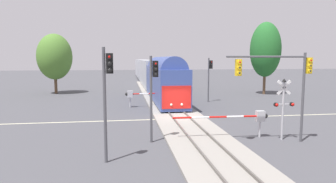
{
  "coord_description": "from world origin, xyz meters",
  "views": [
    {
      "loc": [
        -4.7,
        -24.84,
        5.29
      ],
      "look_at": [
        -0.49,
        3.76,
        2.0
      ],
      "focal_mm": 31.28,
      "sensor_mm": 36.0,
      "label": 1
    }
  ],
  "objects": [
    {
      "name": "ground_plane",
      "position": [
        0.0,
        0.0,
        0.0
      ],
      "size": [
        220.0,
        220.0,
        0.0
      ],
      "primitive_type": "plane",
      "color": "#47474C"
    },
    {
      "name": "road_centre_stripe",
      "position": [
        0.0,
        0.0,
        0.0
      ],
      "size": [
        44.0,
        0.2,
        0.01
      ],
      "color": "beige",
      "rests_on": "ground"
    },
    {
      "name": "railway_track",
      "position": [
        0.0,
        0.0,
        0.1
      ],
      "size": [
        4.4,
        80.0,
        0.32
      ],
      "color": "gray",
      "rests_on": "ground"
    },
    {
      "name": "commuter_train",
      "position": [
        0.0,
        31.98,
        2.73
      ],
      "size": [
        3.04,
        64.69,
        5.16
      ],
      "color": "#384C93",
      "rests_on": "railway_track"
    },
    {
      "name": "crossing_gate_near",
      "position": [
        3.41,
        -6.7,
        1.39
      ],
      "size": [
        6.49,
        0.4,
        1.8
      ],
      "color": "#B7B7BC",
      "rests_on": "ground"
    },
    {
      "name": "crossing_signal_mast",
      "position": [
        5.37,
        -7.51,
        2.45
      ],
      "size": [
        1.36,
        0.44,
        4.01
      ],
      "color": "#B2B2B7",
      "rests_on": "ground"
    },
    {
      "name": "crossing_gate_far",
      "position": [
        -3.61,
        6.7,
        1.39
      ],
      "size": [
        5.63,
        0.4,
        1.8
      ],
      "color": "#B7B7BC",
      "rests_on": "ground"
    },
    {
      "name": "traffic_signal_far_side",
      "position": [
        5.45,
        9.43,
        3.58
      ],
      "size": [
        0.53,
        0.38,
        5.33
      ],
      "color": "#4C4C51",
      "rests_on": "ground"
    },
    {
      "name": "traffic_signal_near_right",
      "position": [
        4.85,
        -8.1,
        4.28
      ],
      "size": [
        5.51,
        0.38,
        5.64
      ],
      "color": "#4C4C51",
      "rests_on": "ground"
    },
    {
      "name": "traffic_signal_median",
      "position": [
        -2.98,
        -6.85,
        3.65
      ],
      "size": [
        0.53,
        0.38,
        5.44
      ],
      "color": "#4C4C51",
      "rests_on": "ground"
    },
    {
      "name": "traffic_signal_near_left",
      "position": [
        -5.6,
        -10.11,
        3.9
      ],
      "size": [
        0.53,
        0.38,
        5.84
      ],
      "color": "#4C4C51",
      "rests_on": "ground"
    },
    {
      "name": "maple_right_background",
      "position": [
        15.61,
        15.61,
        6.53
      ],
      "size": [
        4.42,
        4.42,
        10.52
      ],
      "color": "brown",
      "rests_on": "ground"
    },
    {
      "name": "pine_left_background",
      "position": [
        -15.05,
        21.05,
        5.5
      ],
      "size": [
        5.1,
        5.1,
        8.92
      ],
      "color": "brown",
      "rests_on": "ground"
    }
  ]
}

